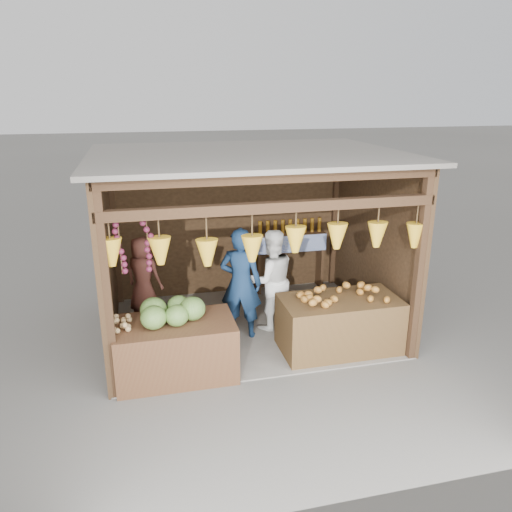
# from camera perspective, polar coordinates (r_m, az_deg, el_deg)

# --- Properties ---
(ground) EXTENTS (80.00, 80.00, 0.00)m
(ground) POSITION_cam_1_polar(r_m,az_deg,el_deg) (7.79, -0.86, -8.05)
(ground) COLOR #514F49
(ground) RESTS_ON ground
(stall_structure) EXTENTS (4.30, 3.30, 2.66)m
(stall_structure) POSITION_cam_1_polar(r_m,az_deg,el_deg) (7.16, -1.11, 3.81)
(stall_structure) COLOR slate
(stall_structure) RESTS_ON ground
(back_shelf) EXTENTS (1.25, 0.32, 1.32)m
(back_shelf) POSITION_cam_1_polar(r_m,az_deg,el_deg) (8.88, 3.91, 1.34)
(back_shelf) COLOR #382314
(back_shelf) RESTS_ON ground
(counter_left) EXTENTS (1.48, 0.85, 0.74)m
(counter_left) POSITION_cam_1_polar(r_m,az_deg,el_deg) (6.47, -9.15, -10.44)
(counter_left) COLOR #452717
(counter_left) RESTS_ON ground
(counter_right) EXTENTS (1.62, 0.85, 0.77)m
(counter_right) POSITION_cam_1_polar(r_m,az_deg,el_deg) (7.07, 9.46, -7.72)
(counter_right) COLOR #463017
(counter_right) RESTS_ON ground
(stool) EXTENTS (0.35, 0.35, 0.33)m
(stool) POSITION_cam_1_polar(r_m,az_deg,el_deg) (7.75, -12.37, -7.27)
(stool) COLOR black
(stool) RESTS_ON ground
(man_standing) EXTENTS (0.71, 0.60, 1.66)m
(man_standing) POSITION_cam_1_polar(r_m,az_deg,el_deg) (7.18, -1.75, -3.16)
(man_standing) COLOR navy
(man_standing) RESTS_ON ground
(woman_standing) EXTENTS (0.82, 0.67, 1.55)m
(woman_standing) POSITION_cam_1_polar(r_m,az_deg,el_deg) (7.46, 1.72, -2.75)
(woman_standing) COLOR white
(woman_standing) RESTS_ON ground
(vendor_seated) EXTENTS (0.67, 0.63, 1.16)m
(vendor_seated) POSITION_cam_1_polar(r_m,az_deg,el_deg) (7.47, -12.76, -2.11)
(vendor_seated) COLOR #5A2D24
(vendor_seated) RESTS_ON stool
(melon_pile) EXTENTS (1.00, 0.50, 0.32)m
(melon_pile) POSITION_cam_1_polar(r_m,az_deg,el_deg) (6.26, -9.54, -6.11)
(melon_pile) COLOR #1F4F15
(melon_pile) RESTS_ON counter_left
(tanfruit_pile) EXTENTS (0.34, 0.40, 0.13)m
(tanfruit_pile) POSITION_cam_1_polar(r_m,az_deg,el_deg) (6.28, -15.09, -7.39)
(tanfruit_pile) COLOR tan
(tanfruit_pile) RESTS_ON counter_left
(mango_pile) EXTENTS (1.40, 0.64, 0.22)m
(mango_pile) POSITION_cam_1_polar(r_m,az_deg,el_deg) (6.85, 10.36, -4.12)
(mango_pile) COLOR #C6421A
(mango_pile) RESTS_ON counter_right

